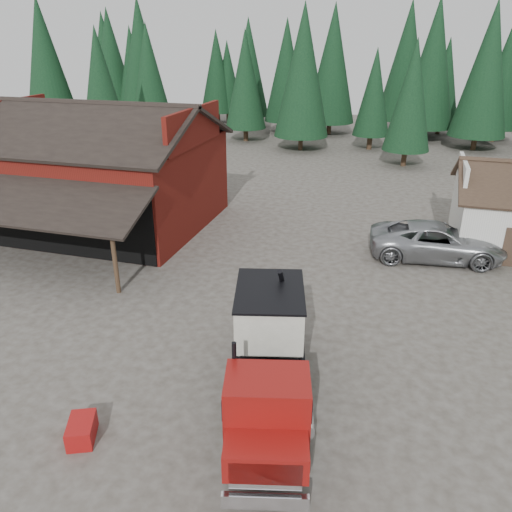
# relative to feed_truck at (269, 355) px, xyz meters

# --- Properties ---
(ground) EXTENTS (120.00, 120.00, 0.00)m
(ground) POSITION_rel_feed_truck_xyz_m (-2.66, 2.97, -1.73)
(ground) COLOR #423C33
(ground) RESTS_ON ground
(red_barn) EXTENTS (12.80, 13.63, 7.18)m
(red_barn) POSITION_rel_feed_truck_xyz_m (-13.66, 12.88, 0.96)
(red_barn) COLOR #611510
(red_barn) RESTS_ON ground
(conifer_backdrop) EXTENTS (76.00, 16.00, 16.00)m
(conifer_backdrop) POSITION_rel_feed_truck_xyz_m (-2.66, 44.97, -1.73)
(conifer_backdrop) COLOR black
(conifer_backdrop) RESTS_ON ground
(near_pine_a) EXTENTS (4.40, 4.40, 11.40)m
(near_pine_a) POSITION_rel_feed_truck_xyz_m (-24.66, 30.97, 4.66)
(near_pine_a) COLOR #382619
(near_pine_a) RESTS_ON ground
(near_pine_b) EXTENTS (3.96, 3.96, 10.40)m
(near_pine_b) POSITION_rel_feed_truck_xyz_m (3.34, 32.97, 4.16)
(near_pine_b) COLOR #382619
(near_pine_b) RESTS_ON ground
(near_pine_d) EXTENTS (5.28, 5.28, 13.40)m
(near_pine_d) POSITION_rel_feed_truck_xyz_m (-6.66, 36.97, 5.67)
(near_pine_d) COLOR #382619
(near_pine_d) RESTS_ON ground
(feed_truck) EXTENTS (4.10, 8.47, 3.70)m
(feed_truck) POSITION_rel_feed_truck_xyz_m (0.00, 0.00, 0.00)
(feed_truck) COLOR black
(feed_truck) RESTS_ON ground
(silver_car) EXTENTS (6.92, 3.77, 1.84)m
(silver_car) POSITION_rel_feed_truck_xyz_m (5.34, 12.97, -0.81)
(silver_car) COLOR #9DA0A5
(silver_car) RESTS_ON ground
(equip_box) EXTENTS (1.08, 1.29, 0.60)m
(equip_box) POSITION_rel_feed_truck_xyz_m (-4.63, -3.03, -1.43)
(equip_box) COLOR maroon
(equip_box) RESTS_ON ground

